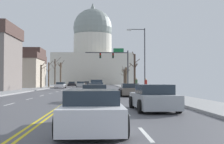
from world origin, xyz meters
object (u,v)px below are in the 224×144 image
at_px(signal_gantry, 116,60).
at_px(sedan_near_06, 92,111).
at_px(pedestrian_00, 146,84).
at_px(sedan_oncoming_03, 87,83).
at_px(bicycle_parked, 146,88).
at_px(sedan_oncoming_01, 81,84).
at_px(pedestrian_01, 136,83).
at_px(sedan_near_02, 94,89).
at_px(sedan_oncoming_02, 72,84).
at_px(sedan_oncoming_00, 60,85).
at_px(sedan_near_01, 97,87).
at_px(street_lamp_right, 142,54).
at_px(sedan_near_04, 95,93).
at_px(pickup_truck_near_00, 96,85).
at_px(sedan_near_03, 130,90).
at_px(sedan_near_05, 153,98).

relative_size(signal_gantry, sedan_near_06, 1.80).
height_order(sedan_near_06, pedestrian_00, pedestrian_00).
xyz_separation_m(sedan_oncoming_03, bicycle_parked, (10.19, -54.90, -0.11)).
bearing_deg(signal_gantry, sedan_oncoming_01, 116.35).
height_order(signal_gantry, pedestrian_01, signal_gantry).
xyz_separation_m(signal_gantry, pedestrian_00, (2.56, -16.98, -4.27)).
relative_size(sedan_near_06, pedestrian_01, 2.54).
height_order(sedan_near_06, bicycle_parked, sedan_near_06).
relative_size(sedan_near_02, sedan_oncoming_02, 0.98).
bearing_deg(sedan_oncoming_00, sedan_near_06, -81.32).
bearing_deg(signal_gantry, sedan_near_01, -105.49).
height_order(sedan_oncoming_02, pedestrian_01, pedestrian_01).
relative_size(sedan_oncoming_00, sedan_oncoming_02, 0.99).
bearing_deg(street_lamp_right, sedan_near_04, -111.26).
distance_m(pickup_truck_near_00, sedan_oncoming_00, 12.89).
bearing_deg(bicycle_parked, sedan_near_03, -107.90).
height_order(sedan_near_03, pedestrian_01, pedestrian_01).
xyz_separation_m(street_lamp_right, sedan_oncoming_01, (-9.86, 30.14, -4.37)).
height_order(sedan_near_05, sedan_oncoming_03, sedan_near_05).
bearing_deg(sedan_near_05, sedan_near_02, 99.86).
xyz_separation_m(pickup_truck_near_00, sedan_near_04, (0.07, -25.69, -0.15)).
xyz_separation_m(sedan_near_02, sedan_oncoming_00, (-7.08, 23.78, 0.01)).
xyz_separation_m(sedan_near_02, bicycle_parked, (6.97, 4.57, -0.08)).
height_order(sedan_near_05, sedan_oncoming_01, sedan_near_05).
bearing_deg(pickup_truck_near_00, sedan_oncoming_02, 102.18).
distance_m(sedan_near_06, pedestrian_00, 26.47).
bearing_deg(sedan_oncoming_00, sedan_near_02, -73.43).
bearing_deg(sedan_near_03, sedan_oncoming_02, 101.43).
height_order(sedan_oncoming_00, pedestrian_01, pedestrian_01).
relative_size(sedan_near_02, sedan_near_04, 1.01).
bearing_deg(sedan_near_05, sedan_oncoming_01, 97.58).
height_order(sedan_near_05, sedan_oncoming_00, sedan_near_05).
bearing_deg(pedestrian_00, sedan_oncoming_01, 107.34).
bearing_deg(sedan_near_02, pedestrian_01, 49.56).
bearing_deg(sedan_near_06, sedan_near_05, 61.87).
bearing_deg(sedan_oncoming_03, pedestrian_00, -80.68).
bearing_deg(sedan_oncoming_00, pickup_truck_near_00, -55.43).
bearing_deg(bicycle_parked, sedan_near_04, -111.31).
relative_size(sedan_oncoming_01, pedestrian_01, 2.67).
height_order(sedan_near_01, sedan_oncoming_02, sedan_near_01).
height_order(sedan_near_03, sedan_near_06, sedan_near_06).
distance_m(sedan_near_03, sedan_oncoming_01, 39.39).
xyz_separation_m(sedan_near_02, sedan_oncoming_02, (-6.88, 46.16, 0.01)).
height_order(sedan_near_01, sedan_near_06, sedan_near_01).
bearing_deg(pickup_truck_near_00, sedan_oncoming_01, 100.99).
relative_size(sedan_near_03, sedan_near_06, 0.97).
bearing_deg(signal_gantry, street_lamp_right, -80.86).
bearing_deg(street_lamp_right, sedan_near_05, -97.57).
relative_size(sedan_near_03, sedan_oncoming_01, 0.93).
distance_m(pedestrian_00, pedestrian_01, 6.14).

